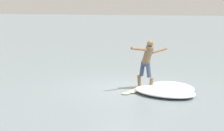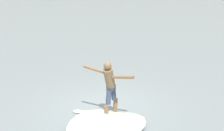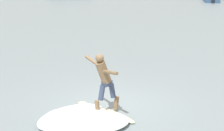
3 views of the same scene
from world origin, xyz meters
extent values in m
plane|color=gray|center=(0.00, 0.00, 0.00)|extent=(200.00, 200.00, 0.00)
ellipsoid|color=beige|center=(0.11, -0.67, 0.03)|extent=(2.14, 1.31, 0.06)
ellipsoid|color=beige|center=(-0.88, -0.22, 0.03)|extent=(0.38, 0.36, 0.05)
ellipsoid|color=#339E56|center=(0.11, -0.67, 0.03)|extent=(2.16, 1.33, 0.03)
cone|color=black|center=(0.91, -1.04, -0.06)|extent=(0.07, 0.07, 0.14)
cone|color=black|center=(0.83, -0.86, -0.06)|extent=(0.07, 0.07, 0.14)
cone|color=black|center=(0.72, -1.09, -0.06)|extent=(0.07, 0.07, 0.14)
cylinder|color=brown|center=(-0.08, -0.94, 0.26)|extent=(0.21, 0.22, 0.41)
cylinder|color=#34415C|center=(0.01, -0.82, 0.68)|extent=(0.25, 0.27, 0.45)
cylinder|color=brown|center=(0.30, -0.41, 0.26)|extent=(0.21, 0.22, 0.41)
cylinder|color=#34415C|center=(0.22, -0.53, 0.68)|extent=(0.25, 0.27, 0.45)
cube|color=#34415C|center=(0.11, -0.67, 0.93)|extent=(0.31, 0.33, 0.16)
cylinder|color=brown|center=(0.04, -0.77, 1.27)|extent=(0.52, 0.57, 0.70)
sphere|color=brown|center=(-0.03, -0.86, 1.69)|extent=(0.23, 0.23, 0.23)
cylinder|color=brown|center=(0.38, -1.12, 1.40)|extent=(0.61, 0.50, 0.21)
cylinder|color=brown|center=(-0.40, -0.55, 1.52)|extent=(0.61, 0.48, 0.20)
ellipsoid|color=white|center=(0.16, -1.66, 0.13)|extent=(2.30, 2.26, 0.25)
ellipsoid|color=white|center=(-0.58, -1.51, 0.12)|extent=(2.16, 2.59, 0.25)
ellipsoid|color=white|center=(-0.69, -1.66, 0.15)|extent=(1.36, 1.31, 0.31)
camera|label=1|loc=(-12.91, -3.58, 3.01)|focal=60.00mm
camera|label=2|loc=(-1.88, -11.16, 4.92)|focal=60.00mm
camera|label=3|loc=(3.81, -10.11, 4.18)|focal=60.00mm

